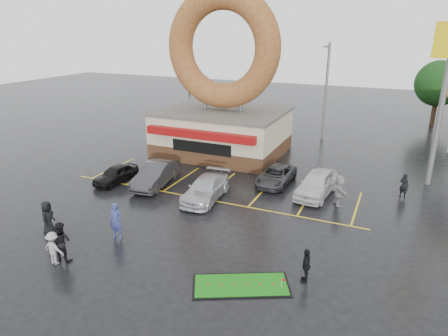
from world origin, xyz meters
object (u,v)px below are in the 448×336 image
at_px(car_dgrey, 156,175).
at_px(person_blue, 116,221).
at_px(donut_shop, 222,101).
at_px(putting_green, 241,285).
at_px(streetlight_left, 189,83).
at_px(car_white, 316,184).
at_px(car_black, 116,174).
at_px(car_grey, 276,175).
at_px(streetlight_mid, 326,89).
at_px(person_cameraman, 306,265).
at_px(car_silver, 206,189).
at_px(dumpster, 177,140).
at_px(shell_sign, 447,75).

height_order(car_dgrey, person_blue, person_blue).
height_order(donut_shop, person_blue, donut_shop).
bearing_deg(putting_green, person_blue, 170.95).
bearing_deg(car_dgrey, putting_green, -47.99).
bearing_deg(streetlight_left, car_white, -38.55).
distance_m(car_black, car_grey, 11.11).
xyz_separation_m(streetlight_mid, person_cameraman, (3.86, -23.46, -4.01)).
xyz_separation_m(car_silver, person_cameraman, (7.74, -6.04, 0.08)).
height_order(car_grey, person_blue, person_blue).
relative_size(person_blue, person_cameraman, 1.26).
height_order(car_black, car_silver, car_silver).
xyz_separation_m(car_grey, car_white, (2.96, -0.91, 0.19)).
bearing_deg(person_blue, streetlight_mid, 65.84).
relative_size(streetlight_left, person_blue, 4.65).
bearing_deg(car_white, putting_green, -88.21).
height_order(person_blue, putting_green, person_blue).
relative_size(dumpster, putting_green, 0.41).
relative_size(streetlight_mid, dumpster, 5.00).
relative_size(car_dgrey, putting_green, 1.07).
xyz_separation_m(donut_shop, putting_green, (8.50, -16.96, -4.43)).
bearing_deg(person_blue, streetlight_left, 99.39).
xyz_separation_m(car_silver, putting_green, (5.37, -7.49, -0.65)).
relative_size(streetlight_mid, car_silver, 1.90).
bearing_deg(car_white, person_cameraman, -74.61).
xyz_separation_m(donut_shop, car_grey, (6.38, -5.16, -3.87)).
bearing_deg(donut_shop, streetlight_mid, 48.62).
xyz_separation_m(streetlight_mid, car_grey, (-0.62, -13.11, -4.18)).
height_order(streetlight_mid, car_white, streetlight_mid).
height_order(streetlight_left, dumpster, streetlight_left).
distance_m(donut_shop, streetlight_left, 9.87).
height_order(car_black, car_dgrey, car_dgrey).
bearing_deg(car_dgrey, streetlight_left, 103.36).
bearing_deg(car_black, person_blue, -45.96).
relative_size(shell_sign, car_silver, 2.24).
xyz_separation_m(donut_shop, dumpster, (-4.50, -0.09, -3.81)).
bearing_deg(car_white, car_silver, -145.13).
bearing_deg(car_grey, shell_sign, 24.73).
relative_size(shell_sign, putting_green, 2.42).
bearing_deg(person_blue, putting_green, -19.50).
height_order(donut_shop, streetlight_mid, donut_shop).
relative_size(streetlight_mid, car_white, 1.95).
distance_m(streetlight_mid, car_silver, 18.31).
bearing_deg(putting_green, streetlight_mid, 93.44).
relative_size(car_white, person_blue, 2.39).
xyz_separation_m(car_silver, car_grey, (3.25, 4.31, -0.09)).
xyz_separation_m(streetlight_mid, person_blue, (-5.79, -23.75, -3.81)).
bearing_deg(putting_green, car_black, 148.76).
relative_size(car_black, dumpster, 1.98).
xyz_separation_m(streetlight_left, car_silver, (10.13, -16.42, -4.10)).
xyz_separation_m(streetlight_mid, car_white, (2.34, -14.02, -4.00)).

